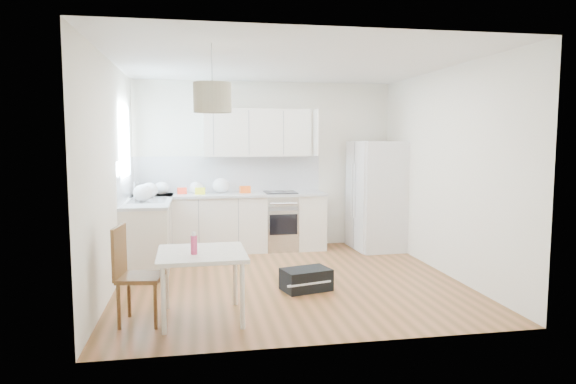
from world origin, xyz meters
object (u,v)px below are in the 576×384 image
(dining_table, at_px, (202,259))
(gym_bag, at_px, (306,279))
(dining_chair, at_px, (141,275))
(refrigerator, at_px, (377,195))

(dining_table, relative_size, gym_bag, 1.58)
(dining_chair, height_order, gym_bag, dining_chair)
(dining_table, bearing_deg, refrigerator, 43.56)
(dining_table, distance_m, gym_bag, 1.51)
(refrigerator, relative_size, gym_bag, 3.17)
(dining_chair, xyz_separation_m, gym_bag, (1.80, 0.78, -0.35))
(refrigerator, distance_m, dining_chair, 4.44)
(refrigerator, height_order, dining_table, refrigerator)
(dining_table, xyz_separation_m, gym_bag, (1.22, 0.76, -0.48))
(refrigerator, bearing_deg, dining_table, -137.69)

